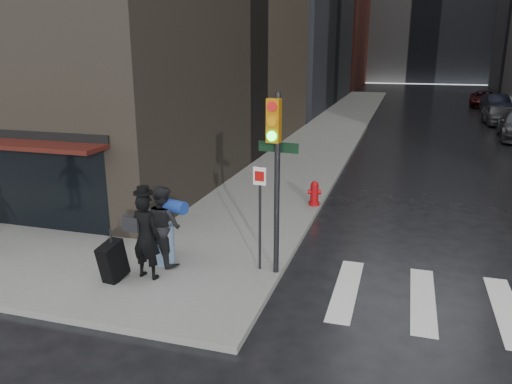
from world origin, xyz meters
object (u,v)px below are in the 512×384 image
fire_hydrant (314,194)px  parked_car_5 (496,105)px  parked_car_6 (484,99)px  traffic_light (274,161)px  man_overcoat (139,240)px  man_jeans (163,225)px  parked_car_4 (497,115)px

fire_hydrant → parked_car_5: (9.45, 28.42, 0.27)m
fire_hydrant → parked_car_6: 35.59m
traffic_light → parked_car_6: bearing=84.3°
man_overcoat → parked_car_6: bearing=-98.9°
man_overcoat → fire_hydrant: 6.99m
man_jeans → parked_car_5: (12.02, 33.96, -0.32)m
traffic_light → fire_hydrant: (-0.03, 5.35, -2.25)m
man_overcoat → parked_car_5: 36.91m
parked_car_6 → fire_hydrant: bearing=-99.8°
traffic_light → parked_car_6: size_ratio=0.81×
man_jeans → traffic_light: size_ratio=0.47×
parked_car_4 → parked_car_6: (0.63, 11.88, 0.01)m
traffic_light → parked_car_4: traffic_light is taller
fire_hydrant → parked_car_5: 29.95m
fire_hydrant → parked_car_5: size_ratio=0.17×
parked_car_4 → parked_car_5: parked_car_5 is taller
parked_car_4 → parked_car_5: size_ratio=0.85×
man_jeans → parked_car_4: man_jeans is taller
man_jeans → fire_hydrant: size_ratio=2.33×
parked_car_4 → man_jeans: bearing=-114.2°
man_jeans → traffic_light: bearing=-149.2°
fire_hydrant → man_overcoat: bearing=-112.9°
man_overcoat → man_jeans: bearing=-92.1°
parked_car_4 → parked_car_6: bearing=84.5°
traffic_light → parked_car_5: (9.42, 33.77, -1.98)m
man_overcoat → fire_hydrant: bearing=-105.4°
fire_hydrant → parked_car_4: size_ratio=0.20×
fire_hydrant → parked_car_4: parked_car_4 is taller
man_overcoat → man_jeans: 0.89m
traffic_light → parked_car_6: (9.23, 39.71, -2.07)m
parked_car_5 → parked_car_6: bearing=87.7°
parked_car_4 → parked_car_5: (0.82, 5.94, 0.10)m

